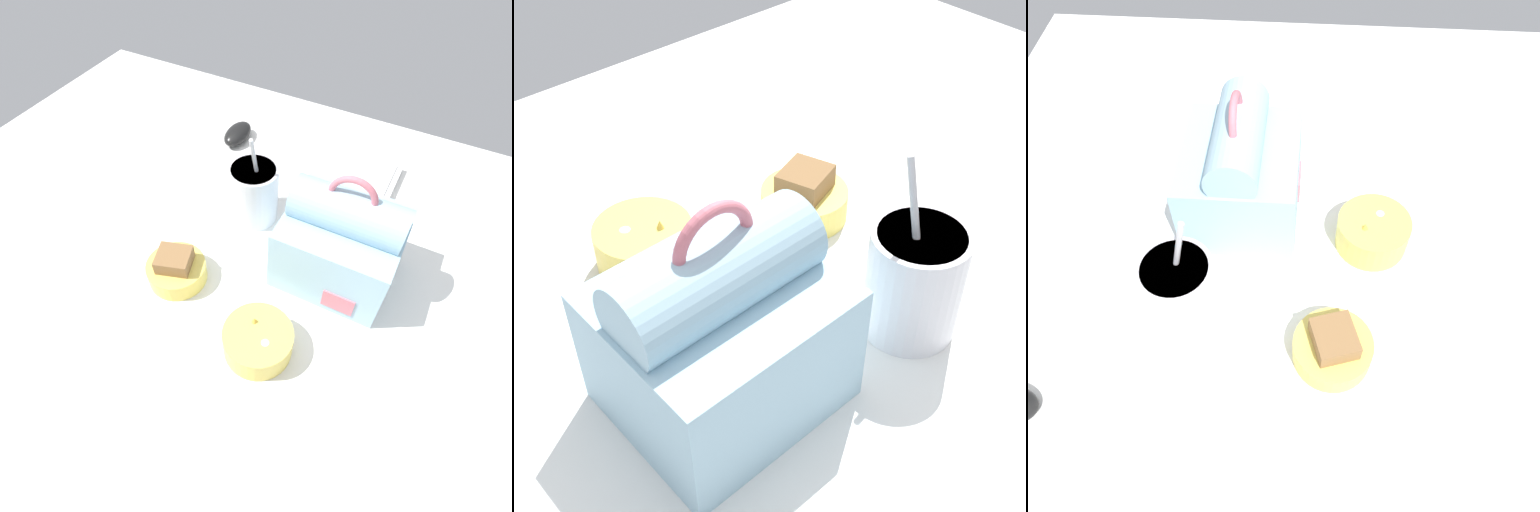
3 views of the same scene
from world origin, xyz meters
The scene contains 6 objects.
desk_surface centered at (0.00, 0.00, 1.00)cm, with size 140.00×110.00×2.00cm.
keyboard centered at (5.70, 31.73, 3.02)cm, with size 30.74×13.83×2.10cm.
lunch_bag centered at (17.22, 6.65, 9.93)cm, with size 18.48×16.66×21.43cm.
soup_cup centered at (-1.71, 12.21, 8.01)cm, with size 9.28×9.28×19.26cm.
bento_bowl_sandwich centered at (-6.41, -7.22, 4.36)cm, with size 10.11×10.11×6.33cm.
bento_bowl_snacks centered at (12.05, -12.71, 4.64)cm, with size 10.57×10.57×5.96cm.
Camera 3 is at (-32.65, -2.89, 62.48)cm, focal length 35.00 mm.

